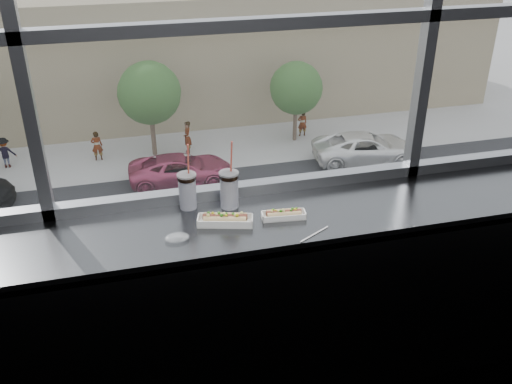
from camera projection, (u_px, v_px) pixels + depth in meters
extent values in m
plane|color=black|center=(244.00, 276.00, 3.35)|extent=(6.00, 0.00, 6.00)
cube|color=#525355|center=(255.00, 224.00, 2.88)|extent=(6.00, 0.55, 0.06)
cube|color=#525355|center=(268.00, 336.00, 2.90)|extent=(6.00, 0.04, 1.04)
cube|color=white|center=(225.00, 224.00, 2.81)|extent=(0.29, 0.16, 0.01)
cube|color=white|center=(225.00, 220.00, 2.80)|extent=(0.29, 0.16, 0.04)
cylinder|color=tan|center=(225.00, 219.00, 2.80)|extent=(0.21, 0.10, 0.05)
cylinder|color=brown|center=(225.00, 217.00, 2.79)|extent=(0.22, 0.09, 0.03)
cube|color=white|center=(284.00, 218.00, 2.86)|extent=(0.23, 0.10, 0.01)
cube|color=white|center=(284.00, 215.00, 2.86)|extent=(0.23, 0.10, 0.03)
cylinder|color=tan|center=(284.00, 214.00, 2.85)|extent=(0.17, 0.06, 0.04)
cylinder|color=brown|center=(284.00, 212.00, 2.85)|extent=(0.18, 0.05, 0.03)
cylinder|color=white|center=(187.00, 192.00, 2.92)|extent=(0.09, 0.09, 0.18)
cylinder|color=black|center=(187.00, 178.00, 2.88)|extent=(0.09, 0.09, 0.02)
cylinder|color=silver|center=(186.00, 175.00, 2.88)|extent=(0.10, 0.10, 0.01)
cylinder|color=#D94E3E|center=(188.00, 161.00, 2.84)|extent=(0.01, 0.05, 0.19)
cylinder|color=white|center=(229.00, 190.00, 2.93)|extent=(0.09, 0.09, 0.19)
cylinder|color=black|center=(229.00, 176.00, 2.89)|extent=(0.10, 0.10, 0.02)
cylinder|color=silver|center=(229.00, 173.00, 2.88)|extent=(0.10, 0.10, 0.01)
cylinder|color=#D94E3E|center=(231.00, 158.00, 2.84)|extent=(0.01, 0.05, 0.20)
cylinder|color=white|center=(314.00, 234.00, 2.72)|extent=(0.18, 0.10, 0.01)
ellipsoid|color=silver|center=(177.00, 237.00, 2.68)|extent=(0.11, 0.08, 0.03)
plane|color=#9E9D9C|center=(119.00, 80.00, 45.95)|extent=(120.00, 120.00, 0.00)
cube|color=black|center=(143.00, 227.00, 25.85)|extent=(80.00, 10.00, 0.06)
cube|color=#9E9D9C|center=(132.00, 157.00, 32.69)|extent=(80.00, 6.00, 0.04)
cube|color=#85785C|center=(116.00, 46.00, 39.37)|extent=(50.00, 14.00, 8.00)
imported|color=#B0345C|center=(181.00, 165.00, 29.31)|extent=(2.83, 6.08, 1.98)
imported|color=white|center=(366.00, 143.00, 31.56)|extent=(3.45, 6.80, 2.18)
imported|color=beige|center=(365.00, 226.00, 23.94)|extent=(3.17, 6.37, 2.05)
imported|color=navy|center=(435.00, 214.00, 24.62)|extent=(3.12, 6.86, 2.24)
imported|color=#66605B|center=(97.00, 143.00, 31.82)|extent=(0.92, 0.69, 2.06)
imported|color=#66605B|center=(4.00, 150.00, 30.97)|extent=(0.92, 0.69, 2.07)
imported|color=#66605B|center=(302.00, 121.00, 35.03)|extent=(0.87, 0.65, 1.96)
imported|color=#66605B|center=(187.00, 134.00, 32.65)|extent=(0.76, 1.02, 2.29)
cylinder|color=#47382B|center=(153.00, 134.00, 32.38)|extent=(0.26, 0.26, 2.62)
sphere|color=#315B25|center=(149.00, 93.00, 31.25)|extent=(3.50, 3.50, 3.50)
cylinder|color=#47382B|center=(295.00, 122.00, 34.34)|extent=(0.23, 0.23, 2.34)
sphere|color=#315B25|center=(296.00, 88.00, 33.33)|extent=(3.12, 3.12, 3.12)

